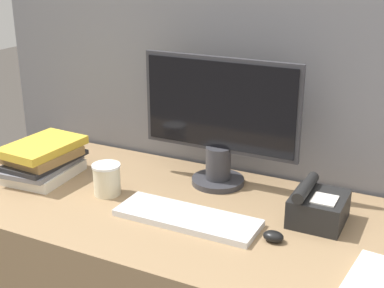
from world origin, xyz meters
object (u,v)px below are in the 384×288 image
Objects in this scene: monitor at (219,124)px; mouse at (273,236)px; book_stack at (42,160)px; desk_telephone at (317,207)px; coffee_cup at (107,179)px; keyboard at (187,218)px.

mouse is at bearing -44.46° from monitor.
book_stack is at bearing -158.62° from monitor.
monitor is 0.44m from desk_telephone.
desk_telephone is (0.39, -0.13, -0.17)m from monitor.
book_stack is at bearing -173.87° from desk_telephone.
coffee_cup is 0.36× the size of book_stack.
keyboard is at bearing -179.85° from mouse.
coffee_cup is at bearing 175.42° from mouse.
monitor reaches higher than keyboard.
book_stack reaches higher than keyboard.
coffee_cup is (-0.33, 0.05, 0.04)m from keyboard.
monitor is 0.43m from coffee_cup.
mouse is at bearing -4.14° from book_stack.
monitor is 3.14× the size of desk_telephone.
keyboard is 0.28m from mouse.
book_stack reaches higher than desk_telephone.
mouse is 0.19m from desk_telephone.
mouse is 0.90m from book_stack.
desk_telephone is at bearing 6.13° from book_stack.
monitor reaches higher than coffee_cup.
monitor is 9.42× the size of mouse.
book_stack is (-0.62, 0.07, 0.06)m from keyboard.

